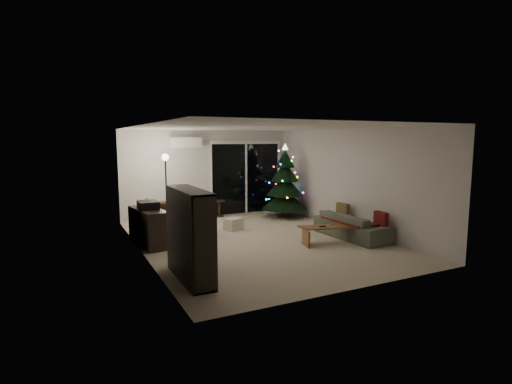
# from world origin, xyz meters

# --- Properties ---
(room) EXTENTS (6.50, 7.51, 2.60)m
(room) POSITION_xyz_m (0.46, 1.49, 1.02)
(room) COLOR beige
(room) RESTS_ON ground
(bookshelf) EXTENTS (0.51, 1.49, 1.46)m
(bookshelf) POSITION_xyz_m (-2.25, -1.72, 0.73)
(bookshelf) COLOR black
(bookshelf) RESTS_ON floor
(media_cabinet) EXTENTS (0.65, 1.31, 0.78)m
(media_cabinet) POSITION_xyz_m (-2.25, 0.67, 0.39)
(media_cabinet) COLOR black
(media_cabinet) RESTS_ON floor
(stereo) EXTENTS (0.40, 0.47, 0.17)m
(stereo) POSITION_xyz_m (-2.25, 0.67, 0.87)
(stereo) COLOR black
(stereo) RESTS_ON media_cabinet
(armchair) EXTENTS (1.15, 1.17, 0.86)m
(armchair) POSITION_xyz_m (-1.73, 1.50, 0.43)
(armchair) COLOR brown
(armchair) RESTS_ON floor
(ottoman) EXTENTS (0.59, 0.59, 0.48)m
(ottoman) POSITION_xyz_m (-0.98, 1.25, 0.24)
(ottoman) COLOR white
(ottoman) RESTS_ON floor
(cardboard_box_a) EXTENTS (0.50, 0.43, 0.31)m
(cardboard_box_a) POSITION_xyz_m (-1.52, 1.09, 0.16)
(cardboard_box_a) COLOR beige
(cardboard_box_a) RESTS_ON floor
(cardboard_box_b) EXTENTS (0.52, 0.46, 0.30)m
(cardboard_box_b) POSITION_xyz_m (-0.08, 1.20, 0.15)
(cardboard_box_b) COLOR beige
(cardboard_box_b) RESTS_ON floor
(side_table) EXTENTS (0.45, 0.45, 0.47)m
(side_table) POSITION_xyz_m (0.24, 3.00, 0.24)
(side_table) COLOR black
(side_table) RESTS_ON floor
(floor_lamp) EXTENTS (0.29, 0.29, 1.82)m
(floor_lamp) POSITION_xyz_m (-1.48, 2.25, 0.91)
(floor_lamp) COLOR black
(floor_lamp) RESTS_ON floor
(sofa) EXTENTS (0.82, 1.93, 0.56)m
(sofa) POSITION_xyz_m (2.05, -0.70, 0.28)
(sofa) COLOR #525A43
(sofa) RESTS_ON floor
(sofa_throw) EXTENTS (0.59, 1.37, 0.05)m
(sofa_throw) POSITION_xyz_m (1.95, -0.70, 0.40)
(sofa_throw) COLOR maroon
(sofa_throw) RESTS_ON sofa
(cushion_a) EXTENTS (0.14, 0.37, 0.37)m
(cushion_a) POSITION_xyz_m (2.30, -0.05, 0.50)
(cushion_a) COLOR brown
(cushion_a) RESTS_ON sofa
(cushion_b) EXTENTS (0.13, 0.37, 0.37)m
(cushion_b) POSITION_xyz_m (2.30, -1.35, 0.50)
(cushion_b) COLOR maroon
(cushion_b) RESTS_ON sofa
(coffee_table) EXTENTS (1.26, 0.71, 0.38)m
(coffee_table) POSITION_xyz_m (1.27, -0.87, 0.19)
(coffee_table) COLOR brown
(coffee_table) RESTS_ON floor
(remote_a) EXTENTS (0.15, 0.04, 0.02)m
(remote_a) POSITION_xyz_m (1.12, -0.87, 0.39)
(remote_a) COLOR black
(remote_a) RESTS_ON coffee_table
(remote_b) EXTENTS (0.14, 0.09, 0.02)m
(remote_b) POSITION_xyz_m (1.37, -0.82, 0.39)
(remote_b) COLOR slate
(remote_b) RESTS_ON coffee_table
(christmas_tree) EXTENTS (1.71, 1.71, 2.12)m
(christmas_tree) POSITION_xyz_m (1.91, 2.09, 1.06)
(christmas_tree) COLOR black
(christmas_tree) RESTS_ON floor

